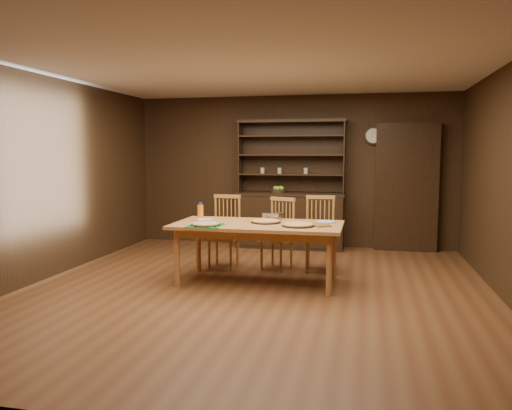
% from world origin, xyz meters
% --- Properties ---
extents(floor, '(6.00, 6.00, 0.00)m').
position_xyz_m(floor, '(0.00, 0.00, 0.00)').
color(floor, brown).
rests_on(floor, ground).
extents(room_shell, '(6.00, 6.00, 6.00)m').
position_xyz_m(room_shell, '(0.00, 0.00, 1.58)').
color(room_shell, silver).
rests_on(room_shell, floor).
extents(china_hutch, '(1.84, 0.52, 2.17)m').
position_xyz_m(china_hutch, '(-0.00, 2.75, 0.60)').
color(china_hutch, black).
rests_on(china_hutch, floor).
extents(doorway, '(1.00, 0.18, 2.10)m').
position_xyz_m(doorway, '(1.90, 2.90, 1.05)').
color(doorway, black).
rests_on(doorway, floor).
extents(wall_clock, '(0.30, 0.05, 0.30)m').
position_xyz_m(wall_clock, '(1.35, 2.96, 1.90)').
color(wall_clock, black).
rests_on(wall_clock, room_shell).
extents(dining_table, '(2.07, 1.04, 0.75)m').
position_xyz_m(dining_table, '(-0.04, 0.35, 0.68)').
color(dining_table, '#BE7642').
rests_on(dining_table, floor).
extents(chair_left, '(0.44, 0.43, 1.02)m').
position_xyz_m(chair_left, '(-0.69, 1.13, 0.54)').
color(chair_left, '#AE7E3B').
rests_on(chair_left, floor).
extents(chair_center, '(0.52, 0.51, 1.00)m').
position_xyz_m(chair_center, '(0.08, 1.19, 0.53)').
color(chair_center, '#AE7E3B').
rests_on(chair_center, floor).
extents(chair_right, '(0.44, 0.42, 1.03)m').
position_xyz_m(chair_right, '(0.64, 1.22, 0.54)').
color(chair_right, '#AE7E3B').
rests_on(chair_right, floor).
extents(pizza_left, '(0.35, 0.35, 0.04)m').
position_xyz_m(pizza_left, '(-0.61, 0.03, 0.77)').
color(pizza_left, black).
rests_on(pizza_left, dining_table).
extents(pizza_right, '(0.39, 0.39, 0.04)m').
position_xyz_m(pizza_right, '(0.48, 0.20, 0.77)').
color(pizza_right, black).
rests_on(pizza_right, dining_table).
extents(pizza_center, '(0.38, 0.38, 0.04)m').
position_xyz_m(pizza_center, '(0.04, 0.42, 0.77)').
color(pizza_center, black).
rests_on(pizza_center, dining_table).
extents(cooling_rack, '(0.47, 0.47, 0.02)m').
position_xyz_m(cooling_rack, '(-0.60, -0.01, 0.76)').
color(cooling_rack, '#0B993D').
rests_on(cooling_rack, dining_table).
extents(plate_left, '(0.23, 0.23, 0.02)m').
position_xyz_m(plate_left, '(-0.78, 0.48, 0.76)').
color(plate_left, white).
rests_on(plate_left, dining_table).
extents(plate_right, '(0.24, 0.24, 0.02)m').
position_xyz_m(plate_right, '(0.77, 0.60, 0.76)').
color(plate_right, white).
rests_on(plate_right, dining_table).
extents(foil_dish, '(0.26, 0.21, 0.09)m').
position_xyz_m(foil_dish, '(0.07, 0.73, 0.80)').
color(foil_dish, silver).
rests_on(foil_dish, dining_table).
extents(juice_bottle, '(0.08, 0.08, 0.22)m').
position_xyz_m(juice_bottle, '(-0.87, 0.58, 0.85)').
color(juice_bottle, orange).
rests_on(juice_bottle, dining_table).
extents(pot_holder_a, '(0.28, 0.28, 0.01)m').
position_xyz_m(pot_holder_a, '(0.74, 0.28, 0.76)').
color(pot_holder_a, '#B11419').
rests_on(pot_holder_a, dining_table).
extents(pot_holder_b, '(0.31, 0.31, 0.02)m').
position_xyz_m(pot_holder_b, '(0.68, 0.34, 0.76)').
color(pot_holder_b, '#B11419').
rests_on(pot_holder_b, dining_table).
extents(fruit_bowl, '(0.26, 0.26, 0.12)m').
position_xyz_m(fruit_bowl, '(-0.19, 2.69, 0.98)').
color(fruit_bowl, black).
rests_on(fruit_bowl, china_hutch).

